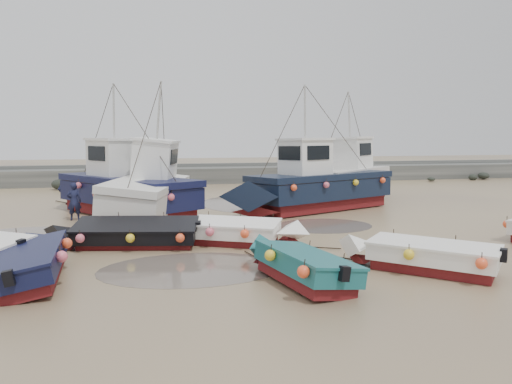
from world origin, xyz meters
TOP-DOWN VIEW (x-y plane):
  - ground at (0.00, 0.00)m, footprint 120.00×120.00m
  - seawall at (0.05, 21.99)m, footprint 60.00×4.92m
  - puddle_a at (-1.86, -2.52)m, footprint 5.43×5.43m
  - puddle_b at (4.15, 3.06)m, footprint 4.12×4.12m
  - puddle_c at (-7.80, 4.31)m, footprint 3.45×3.45m
  - puddle_d at (2.69, 10.20)m, footprint 6.13×6.13m
  - dinghy_1 at (-6.19, -2.55)m, footprint 2.48×6.47m
  - dinghy_2 at (0.78, -4.27)m, footprint 2.36×5.46m
  - dinghy_4 at (-3.86, 0.85)m, footprint 6.50×2.66m
  - dinghy_5 at (0.20, 0.24)m, footprint 5.11×3.09m
  - dinghy_6 at (4.51, -4.00)m, footprint 4.72×4.45m
  - cabin_boat_0 at (-4.47, 7.92)m, footprint 7.74×9.70m
  - cabin_boat_1 at (-3.11, 6.29)m, footprint 4.38×10.21m
  - cabin_boat_2 at (4.93, 7.15)m, footprint 10.52×6.10m
  - cabin_boat_3 at (8.20, 10.00)m, footprint 8.06×7.20m
  - person at (-6.39, 6.61)m, footprint 0.65×0.46m

SIDE VIEW (x-z plane):
  - ground at x=0.00m, z-range 0.00..0.00m
  - person at x=-6.39m, z-range -0.85..0.85m
  - puddle_a at x=-1.86m, z-range 0.00..0.01m
  - puddle_b at x=4.15m, z-range 0.00..0.01m
  - puddle_c at x=-7.80m, z-range 0.00..0.01m
  - puddle_d at x=2.69m, z-range 0.00..0.01m
  - dinghy_4 at x=-3.86m, z-range -0.17..1.25m
  - dinghy_1 at x=-6.19m, z-range -0.17..1.25m
  - dinghy_6 at x=4.51m, z-range -0.16..1.26m
  - dinghy_2 at x=0.78m, z-range -0.16..1.27m
  - dinghy_5 at x=0.20m, z-range -0.15..1.27m
  - seawall at x=0.05m, z-range -0.12..1.38m
  - cabin_boat_0 at x=-4.47m, z-range -1.80..4.42m
  - cabin_boat_2 at x=4.93m, z-range -1.80..4.42m
  - cabin_boat_1 at x=-3.11m, z-range -1.77..4.45m
  - cabin_boat_3 at x=8.20m, z-range -1.75..4.47m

